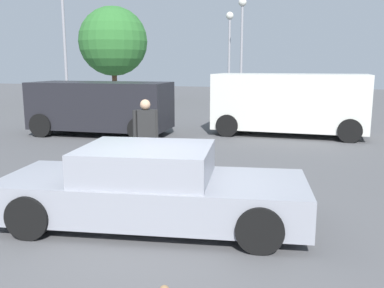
# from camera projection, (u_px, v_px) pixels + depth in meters

# --- Properties ---
(ground_plane) EXTENTS (80.00, 80.00, 0.00)m
(ground_plane) POSITION_uv_depth(u_px,v_px,m) (150.00, 230.00, 6.35)
(ground_plane) COLOR #515154
(sedan_foreground) EXTENTS (4.84, 2.44, 1.22)m
(sedan_foreground) POSITION_uv_depth(u_px,v_px,m) (152.00, 188.00, 6.51)
(sedan_foreground) COLOR gray
(sedan_foreground) RESTS_ON ground_plane
(van_white) EXTENTS (5.16, 2.19, 2.11)m
(van_white) POSITION_uv_depth(u_px,v_px,m) (289.00, 102.00, 14.69)
(van_white) COLOR silver
(van_white) RESTS_ON ground_plane
(suv_dark) EXTENTS (4.87, 2.35, 1.83)m
(suv_dark) POSITION_uv_depth(u_px,v_px,m) (101.00, 106.00, 14.75)
(suv_dark) COLOR black
(suv_dark) RESTS_ON ground_plane
(pedestrian) EXTENTS (0.49, 0.42, 1.68)m
(pedestrian) POSITION_uv_depth(u_px,v_px,m) (146.00, 130.00, 9.43)
(pedestrian) COLOR black
(pedestrian) RESTS_ON ground_plane
(light_post_near) EXTENTS (0.44, 0.44, 5.92)m
(light_post_near) POSITION_uv_depth(u_px,v_px,m) (242.00, 34.00, 22.96)
(light_post_near) COLOR gray
(light_post_near) RESTS_ON ground_plane
(light_post_mid) EXTENTS (0.44, 0.44, 6.13)m
(light_post_mid) POSITION_uv_depth(u_px,v_px,m) (64.00, 26.00, 19.56)
(light_post_mid) COLOR gray
(light_post_mid) RESTS_ON ground_plane
(light_post_far) EXTENTS (0.44, 0.44, 5.46)m
(light_post_far) POSITION_uv_depth(u_px,v_px,m) (229.00, 41.00, 25.08)
(light_post_far) COLOR gray
(light_post_far) RESTS_ON ground_plane
(tree_back_center) EXTENTS (4.37, 4.37, 6.07)m
(tree_back_center) POSITION_uv_depth(u_px,v_px,m) (113.00, 41.00, 27.08)
(tree_back_center) COLOR brown
(tree_back_center) RESTS_ON ground_plane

